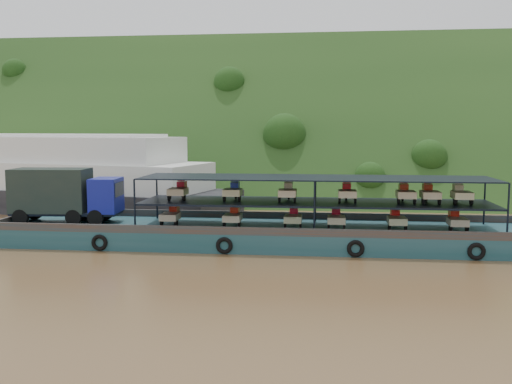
# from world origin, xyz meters

# --- Properties ---
(ground) EXTENTS (160.00, 160.00, 0.00)m
(ground) POSITION_xyz_m (0.00, 0.00, 0.00)
(ground) COLOR brown
(ground) RESTS_ON ground
(hillside) EXTENTS (140.00, 39.60, 39.60)m
(hillside) POSITION_xyz_m (0.00, 36.00, 0.00)
(hillside) COLOR #173413
(hillside) RESTS_ON ground
(cargo_barge) EXTENTS (35.00, 7.18, 4.97)m
(cargo_barge) POSITION_xyz_m (-2.89, 0.22, 1.25)
(cargo_barge) COLOR #144046
(cargo_barge) RESTS_ON ground
(passenger_ferry) EXTENTS (36.87, 17.62, 7.24)m
(passenger_ferry) POSITION_xyz_m (-22.84, 14.48, 3.14)
(passenger_ferry) COLOR black
(passenger_ferry) RESTS_ON ground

